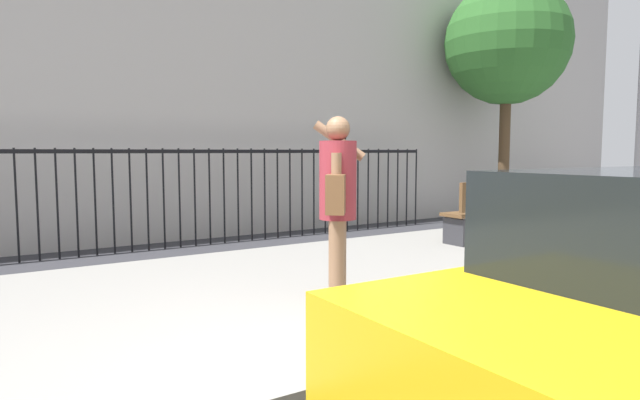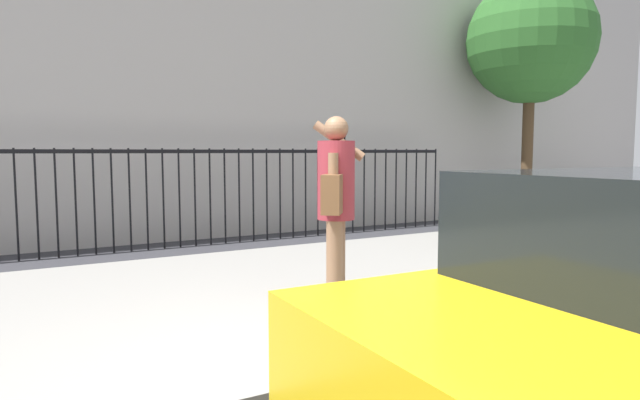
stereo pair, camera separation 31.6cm
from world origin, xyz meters
name	(u,v)px [view 2 (the right image)]	position (x,y,z in m)	size (l,w,h in m)	color
sidewalk	(215,303)	(0.00, 2.20, 0.07)	(28.00, 4.40, 0.15)	gray
iron_fence	(138,186)	(0.00, 5.90, 1.02)	(12.03, 0.04, 1.60)	black
pedestrian_on_phone	(336,196)	(0.88, 1.40, 1.15)	(0.66, 0.71, 1.71)	#936B4C
street_bench	(507,211)	(4.83, 2.95, 0.65)	(1.60, 0.45, 0.95)	brown
street_tree_near	(531,41)	(8.06, 5.30, 3.90)	(2.69, 2.69, 5.26)	#4C3823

